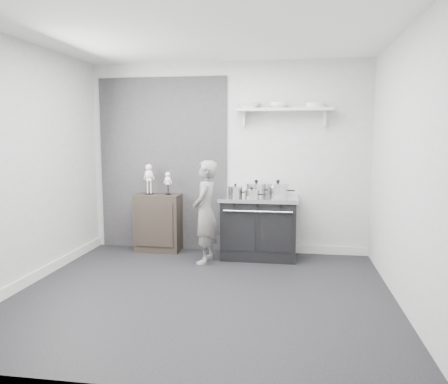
{
  "coord_description": "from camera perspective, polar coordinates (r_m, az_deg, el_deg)",
  "views": [
    {
      "loc": [
        0.91,
        -4.39,
        1.67
      ],
      "look_at": [
        0.09,
        0.95,
        0.97
      ],
      "focal_mm": 35.0,
      "sensor_mm": 36.0,
      "label": 1
    }
  ],
  "objects": [
    {
      "name": "bowl_large",
      "position": [
        6.11,
        3.29,
        11.22
      ],
      "size": [
        0.32,
        0.32,
        0.08
      ],
      "primitive_type": "imported",
      "color": "white",
      "rests_on": "wall_shelf"
    },
    {
      "name": "room_shell",
      "position": [
        4.65,
        -3.67,
        7.0
      ],
      "size": [
        4.02,
        3.62,
        2.71
      ],
      "color": "#AEAEAC",
      "rests_on": "ground"
    },
    {
      "name": "skeleton_full",
      "position": [
        6.36,
        -9.77,
        1.97
      ],
      "size": [
        0.14,
        0.09,
        0.5
      ],
      "primitive_type": null,
      "color": "silver",
      "rests_on": "side_cabinet"
    },
    {
      "name": "bowl_small",
      "position": [
        6.08,
        7.14,
        11.19
      ],
      "size": [
        0.24,
        0.24,
        0.08
      ],
      "primitive_type": "imported",
      "color": "white",
      "rests_on": "wall_shelf"
    },
    {
      "name": "skeleton_torso",
      "position": [
        6.29,
        -7.34,
        1.35
      ],
      "size": [
        0.1,
        0.07,
        0.37
      ],
      "primitive_type": null,
      "color": "silver",
      "rests_on": "side_cabinet"
    },
    {
      "name": "wall_shelf",
      "position": [
        6.08,
        7.85,
        10.52
      ],
      "size": [
        1.3,
        0.26,
        0.24
      ],
      "color": "silver",
      "rests_on": "room_shell"
    },
    {
      "name": "pot_back_right",
      "position": [
        5.99,
        7.06,
        0.3
      ],
      "size": [
        0.37,
        0.29,
        0.23
      ],
      "color": "silver",
      "rests_on": "stove"
    },
    {
      "name": "child",
      "position": [
        5.71,
        -2.45,
        -2.63
      ],
      "size": [
        0.36,
        0.51,
        1.35
      ],
      "primitive_type": "imported",
      "rotation": [
        0.0,
        0.0,
        -1.64
      ],
      "color": "slate",
      "rests_on": "ground"
    },
    {
      "name": "stove",
      "position": [
        6.02,
        4.61,
        -4.57
      ],
      "size": [
        1.05,
        0.66,
        0.84
      ],
      "color": "black",
      "rests_on": "ground"
    },
    {
      "name": "pot_front_center",
      "position": [
        5.8,
        3.65,
        -0.22
      ],
      "size": [
        0.28,
        0.2,
        0.15
      ],
      "color": "silver",
      "rests_on": "stove"
    },
    {
      "name": "ground",
      "position": [
        4.79,
        -2.84,
        -13.02
      ],
      "size": [
        4.0,
        4.0,
        0.0
      ],
      "primitive_type": "plane",
      "color": "black",
      "rests_on": "ground"
    },
    {
      "name": "plate_stack",
      "position": [
        6.09,
        11.86,
        11.01
      ],
      "size": [
        0.27,
        0.27,
        0.06
      ],
      "primitive_type": "cylinder",
      "color": "silver",
      "rests_on": "wall_shelf"
    },
    {
      "name": "pot_front_left",
      "position": [
        5.9,
        1.49,
        0.08
      ],
      "size": [
        0.28,
        0.2,
        0.18
      ],
      "color": "silver",
      "rests_on": "stove"
    },
    {
      "name": "side_cabinet",
      "position": [
        6.42,
        -8.54,
        -3.97
      ],
      "size": [
        0.64,
        0.37,
        0.83
      ],
      "primitive_type": "cube",
      "color": "black",
      "rests_on": "ground"
    },
    {
      "name": "pot_back_left",
      "position": [
        6.08,
        4.24,
        0.38
      ],
      "size": [
        0.38,
        0.29,
        0.22
      ],
      "color": "silver",
      "rests_on": "stove"
    }
  ]
}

